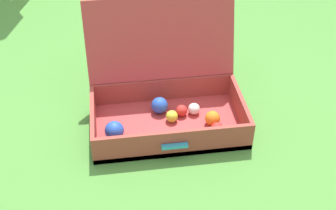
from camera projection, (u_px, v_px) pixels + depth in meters
The scene contains 2 objects.
ground_plane at pixel (172, 125), 2.08m from camera, with size 16.00×16.00×0.00m, color #4C8C38.
open_suitcase at pixel (166, 99), 2.05m from camera, with size 0.68×0.52×0.51m.
Camera 1 is at (-0.23, -1.54, 1.39)m, focal length 48.60 mm.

